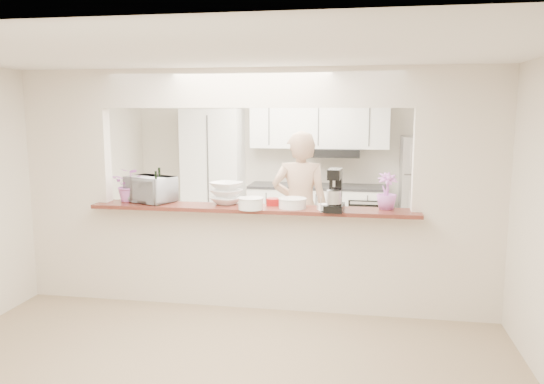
% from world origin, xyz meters
% --- Properties ---
extents(floor, '(6.00, 6.00, 0.00)m').
position_xyz_m(floor, '(0.00, 0.00, 0.00)').
color(floor, tan).
rests_on(floor, ground).
extents(tile_overlay, '(5.00, 2.90, 0.01)m').
position_xyz_m(tile_overlay, '(0.00, 1.55, 0.01)').
color(tile_overlay, silver).
rests_on(tile_overlay, floor).
extents(partition, '(5.00, 0.15, 2.50)m').
position_xyz_m(partition, '(0.00, 0.00, 1.48)').
color(partition, silver).
rests_on(partition, floor).
extents(bar_counter, '(3.40, 0.38, 1.09)m').
position_xyz_m(bar_counter, '(0.00, -0.00, 0.58)').
color(bar_counter, silver).
rests_on(bar_counter, floor).
extents(kitchen_cabinets, '(3.15, 0.62, 2.25)m').
position_xyz_m(kitchen_cabinets, '(-0.19, 2.72, 0.97)').
color(kitchen_cabinets, white).
rests_on(kitchen_cabinets, floor).
extents(refrigerator, '(0.75, 0.70, 1.70)m').
position_xyz_m(refrigerator, '(2.05, 2.65, 0.85)').
color(refrigerator, '#B3B3B8').
rests_on(refrigerator, floor).
extents(flower_left, '(0.33, 0.29, 0.37)m').
position_xyz_m(flower_left, '(-1.39, 0.05, 1.27)').
color(flower_left, '#DB74C5').
rests_on(flower_left, bar_counter).
extents(wine_bottle_a, '(0.08, 0.08, 0.38)m').
position_xyz_m(wine_bottle_a, '(-1.05, 0.07, 1.24)').
color(wine_bottle_a, black).
rests_on(wine_bottle_a, bar_counter).
extents(wine_bottle_b, '(0.07, 0.07, 0.36)m').
position_xyz_m(wine_bottle_b, '(-1.00, -0.15, 1.23)').
color(wine_bottle_b, black).
rests_on(wine_bottle_b, bar_counter).
extents(toaster_oven, '(0.60, 0.51, 0.28)m').
position_xyz_m(toaster_oven, '(-1.15, 0.05, 1.23)').
color(toaster_oven, '#B6B7BB').
rests_on(toaster_oven, bar_counter).
extents(serving_bowls, '(0.42, 0.42, 0.23)m').
position_xyz_m(serving_bowls, '(-0.30, 0.05, 1.21)').
color(serving_bowls, white).
rests_on(serving_bowls, bar_counter).
extents(plate_stack_a, '(0.26, 0.26, 0.12)m').
position_xyz_m(plate_stack_a, '(0.01, -0.19, 1.15)').
color(plate_stack_a, white).
rests_on(plate_stack_a, bar_counter).
extents(plate_stack_b, '(0.29, 0.29, 0.10)m').
position_xyz_m(plate_stack_b, '(0.42, -0.05, 1.14)').
color(plate_stack_b, white).
rests_on(plate_stack_b, bar_counter).
extents(red_bowl, '(0.15, 0.15, 0.07)m').
position_xyz_m(red_bowl, '(0.20, 0.08, 1.13)').
color(red_bowl, maroon).
rests_on(red_bowl, bar_counter).
extents(tan_bowl, '(0.17, 0.17, 0.08)m').
position_xyz_m(tan_bowl, '(0.40, -0.03, 1.13)').
color(tan_bowl, tan).
rests_on(tan_bowl, bar_counter).
extents(utensil_caddy, '(0.26, 0.21, 0.22)m').
position_xyz_m(utensil_caddy, '(0.80, -0.15, 1.18)').
color(utensil_caddy, silver).
rests_on(utensil_caddy, bar_counter).
extents(stand_mixer, '(0.20, 0.30, 0.42)m').
position_xyz_m(stand_mixer, '(0.85, -0.14, 1.28)').
color(stand_mixer, black).
rests_on(stand_mixer, bar_counter).
extents(flower_right, '(0.25, 0.25, 0.37)m').
position_xyz_m(flower_right, '(1.36, 0.05, 1.27)').
color(flower_right, '#D074D8').
rests_on(flower_right, bar_counter).
extents(person, '(0.70, 0.48, 1.83)m').
position_xyz_m(person, '(0.40, 0.80, 0.92)').
color(person, tan).
rests_on(person, floor).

